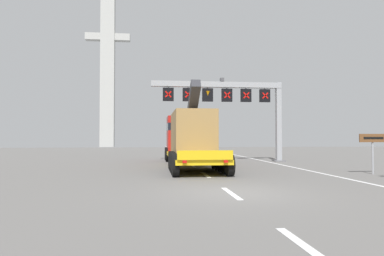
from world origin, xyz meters
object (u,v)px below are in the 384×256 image
(overhead_lane_gantry, at_px, (232,97))
(bridge_pylon_distant, at_px, (108,57))
(tourist_info_sign_brown, at_px, (373,143))
(heavy_haul_truck_yellow, at_px, (188,137))

(overhead_lane_gantry, distance_m, bridge_pylon_distant, 49.18)
(tourist_info_sign_brown, height_order, bridge_pylon_distant, bridge_pylon_distant)
(tourist_info_sign_brown, bearing_deg, bridge_pylon_distant, 110.88)
(heavy_haul_truck_yellow, relative_size, bridge_pylon_distant, 0.39)
(tourist_info_sign_brown, relative_size, bridge_pylon_distant, 0.06)
(overhead_lane_gantry, relative_size, bridge_pylon_distant, 0.30)
(tourist_info_sign_brown, bearing_deg, overhead_lane_gantry, 117.30)
(overhead_lane_gantry, relative_size, tourist_info_sign_brown, 5.08)
(heavy_haul_truck_yellow, bearing_deg, tourist_info_sign_brown, -38.74)
(tourist_info_sign_brown, xyz_separation_m, bridge_pylon_distant, (-20.87, 54.71, 16.96))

